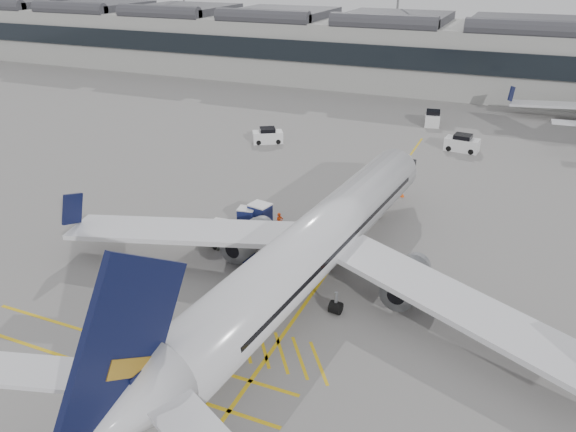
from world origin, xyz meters
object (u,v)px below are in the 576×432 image
at_px(baggage_cart_a, 221,230).
at_px(belt_loader, 312,248).
at_px(ramp_agent_b, 277,239).
at_px(pushback_tug, 215,236).
at_px(ramp_agent_a, 280,222).
at_px(airliner_main, 313,247).

bearing_deg(baggage_cart_a, belt_loader, 0.76).
relative_size(baggage_cart_a, ramp_agent_b, 0.88).
relative_size(baggage_cart_a, pushback_tug, 0.57).
height_order(ramp_agent_a, pushback_tug, ramp_agent_a).
xyz_separation_m(airliner_main, ramp_agent_b, (-4.72, 4.34, -2.42)).
height_order(belt_loader, pushback_tug, belt_loader).
xyz_separation_m(airliner_main, baggage_cart_a, (-9.72, 4.01, -2.49)).
bearing_deg(ramp_agent_b, baggage_cart_a, 7.18).
bearing_deg(ramp_agent_a, baggage_cart_a, 170.16).
xyz_separation_m(belt_loader, ramp_agent_a, (-4.10, 2.80, 0.27)).
distance_m(belt_loader, ramp_agent_b, 3.00).
bearing_deg(airliner_main, ramp_agent_b, 143.10).
height_order(belt_loader, ramp_agent_b, belt_loader).
bearing_deg(pushback_tug, ramp_agent_a, 67.01).
relative_size(belt_loader, ramp_agent_a, 2.98).
xyz_separation_m(belt_loader, pushback_tug, (-8.20, -1.23, 0.04)).
relative_size(airliner_main, ramp_agent_a, 24.72).
height_order(belt_loader, baggage_cart_a, belt_loader).
height_order(airliner_main, pushback_tug, airliner_main).
bearing_deg(airliner_main, ramp_agent_a, 134.01).
height_order(belt_loader, ramp_agent_a, belt_loader).
xyz_separation_m(airliner_main, pushback_tug, (-9.96, 3.38, -2.76)).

